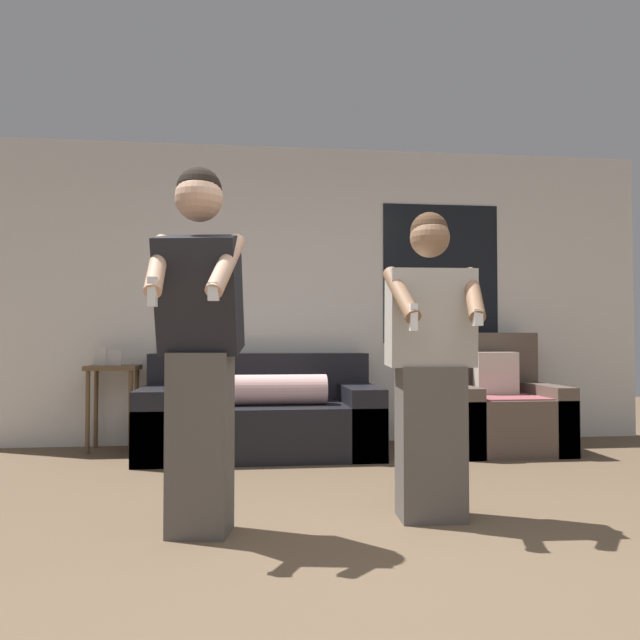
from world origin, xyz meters
name	(u,v)px	position (x,y,z in m)	size (l,w,h in m)	color
ground_plane	(407,578)	(0.00, 0.00, 0.00)	(14.00, 14.00, 0.00)	brown
wall_back	(318,294)	(0.02, 3.27, 1.35)	(6.23, 0.07, 2.70)	silver
couch	(260,418)	(-0.52, 2.74, 0.29)	(1.90, 0.99, 0.81)	black
armchair	(497,411)	(1.50, 2.72, 0.33)	(0.94, 0.90, 0.99)	brown
side_table	(113,382)	(-1.75, 3.02, 0.57)	(0.42, 0.37, 0.87)	brown
person_left	(200,343)	(-0.86, 0.63, 0.92)	(0.45, 0.55, 1.77)	#56514C
person_right	(430,365)	(0.33, 0.76, 0.80)	(0.51, 0.47, 1.61)	#56514C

